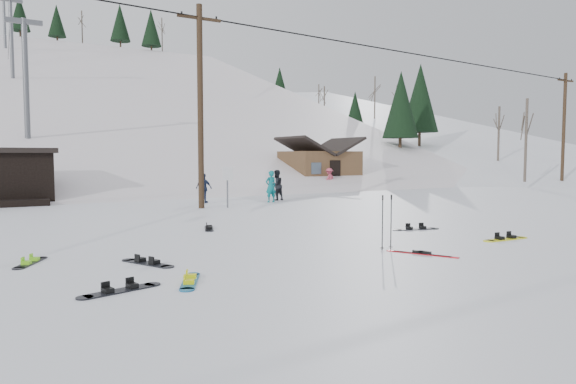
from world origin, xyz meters
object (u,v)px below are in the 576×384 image
cabin (319,168)px  hero_snowboard (190,281)px  hero_skis (422,253)px  utility_pole (200,103)px

cabin → hero_snowboard: 29.12m
cabin → hero_skis: cabin is taller
utility_pole → hero_snowboard: utility_pole is taller
cabin → hero_snowboard: cabin is taller
cabin → hero_snowboard: (-18.02, -22.83, -1.46)m
utility_pole → hero_snowboard: 14.55m
hero_skis → utility_pole: bearing=65.6°
hero_snowboard → hero_skis: bearing=-67.2°
hero_snowboard → utility_pole: bearing=3.3°
utility_pole → hero_skis: size_ratio=5.66×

